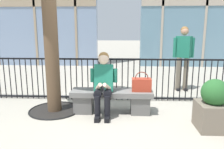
{
  "coord_description": "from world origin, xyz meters",
  "views": [
    {
      "loc": [
        0.22,
        -4.16,
        1.62
      ],
      "look_at": [
        0.0,
        0.1,
        0.75
      ],
      "focal_mm": 35.15,
      "sensor_mm": 36.0,
      "label": 1
    }
  ],
  "objects_px": {
    "seated_person_with_phone": "(103,82)",
    "handbag_on_bench": "(142,84)",
    "stone_bench": "(112,99)",
    "planter": "(214,106)",
    "bystander_at_railing": "(183,54)"
  },
  "relations": [
    {
      "from": "seated_person_with_phone",
      "to": "handbag_on_bench",
      "type": "relative_size",
      "value": 3.16
    },
    {
      "from": "stone_bench",
      "to": "planter",
      "type": "height_order",
      "value": "planter"
    },
    {
      "from": "seated_person_with_phone",
      "to": "bystander_at_railing",
      "type": "relative_size",
      "value": 0.71
    },
    {
      "from": "stone_bench",
      "to": "bystander_at_railing",
      "type": "height_order",
      "value": "bystander_at_railing"
    },
    {
      "from": "seated_person_with_phone",
      "to": "stone_bench",
      "type": "bearing_deg",
      "value": 40.47
    },
    {
      "from": "bystander_at_railing",
      "to": "planter",
      "type": "relative_size",
      "value": 2.01
    },
    {
      "from": "bystander_at_railing",
      "to": "planter",
      "type": "bearing_deg",
      "value": -92.61
    },
    {
      "from": "handbag_on_bench",
      "to": "planter",
      "type": "relative_size",
      "value": 0.45
    },
    {
      "from": "stone_bench",
      "to": "handbag_on_bench",
      "type": "height_order",
      "value": "handbag_on_bench"
    },
    {
      "from": "seated_person_with_phone",
      "to": "planter",
      "type": "height_order",
      "value": "seated_person_with_phone"
    },
    {
      "from": "bystander_at_railing",
      "to": "stone_bench",
      "type": "bearing_deg",
      "value": -136.09
    },
    {
      "from": "bystander_at_railing",
      "to": "seated_person_with_phone",
      "type": "bearing_deg",
      "value": -136.34
    },
    {
      "from": "seated_person_with_phone",
      "to": "bystander_at_railing",
      "type": "height_order",
      "value": "bystander_at_railing"
    },
    {
      "from": "stone_bench",
      "to": "seated_person_with_phone",
      "type": "height_order",
      "value": "seated_person_with_phone"
    },
    {
      "from": "handbag_on_bench",
      "to": "stone_bench",
      "type": "bearing_deg",
      "value": 179.01
    }
  ]
}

